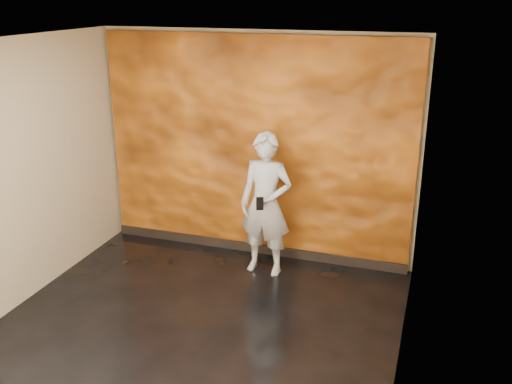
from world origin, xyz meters
name	(u,v)px	position (x,y,z in m)	size (l,w,h in m)	color
room	(187,200)	(0.00, 0.00, 1.40)	(4.02, 4.02, 2.81)	black
feature_wall	(255,149)	(0.00, 1.96, 1.38)	(3.90, 0.06, 2.75)	orange
baseboard	(254,248)	(0.00, 1.92, 0.06)	(3.90, 0.04, 0.12)	black
man	(266,204)	(0.30, 1.48, 0.86)	(0.63, 0.41, 1.72)	#A0A4B1
phone	(260,204)	(0.31, 1.22, 0.96)	(0.08, 0.02, 0.16)	black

